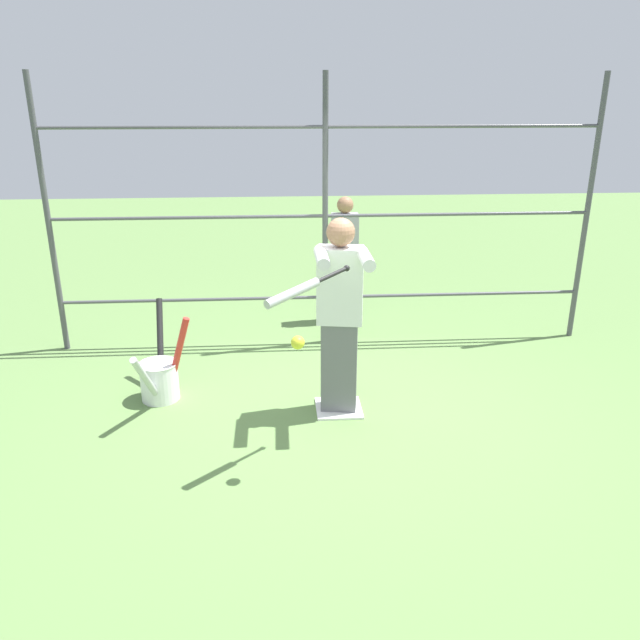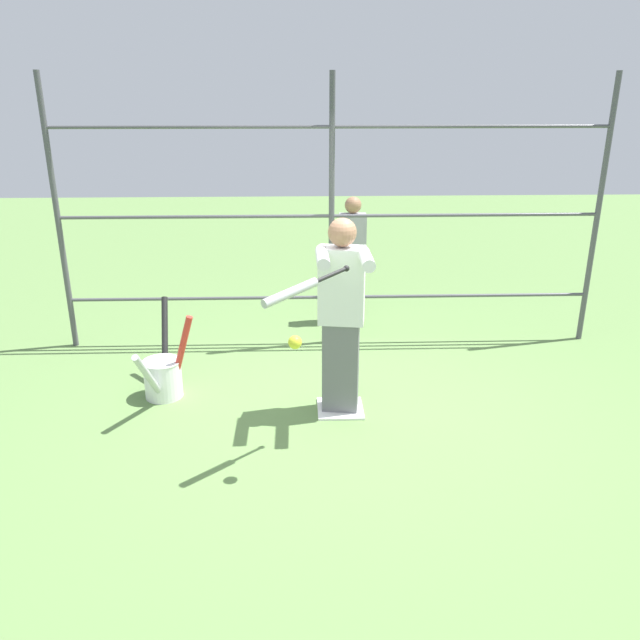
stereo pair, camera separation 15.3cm
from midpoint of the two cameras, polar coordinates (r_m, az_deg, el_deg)
ground_plane at (r=5.59m, az=2.65°, el=-8.18°), size 24.00×24.00×0.00m
home_plate at (r=5.59m, az=2.65°, el=-8.09°), size 0.40×0.40×0.02m
fence_backstop at (r=6.63m, az=1.74°, el=9.49°), size 5.74×0.06×2.85m
batter at (r=5.20m, az=2.82°, el=0.74°), size 0.44×0.62×1.71m
baseball_bat_swinging at (r=4.33m, az=-1.01°, el=2.81°), size 0.64×0.56×0.16m
softball_in_flight at (r=4.28m, az=-1.28°, el=-2.05°), size 0.10×0.10×0.10m
bat_bucket at (r=5.88m, az=-13.40°, el=-4.90°), size 0.50×1.20×0.80m
bystander_behind_fence at (r=7.48m, az=3.55°, el=5.69°), size 0.31×0.19×1.51m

